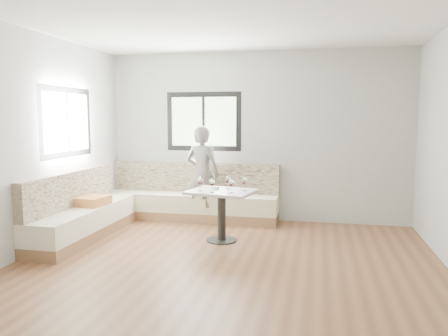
{
  "coord_description": "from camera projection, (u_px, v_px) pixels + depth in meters",
  "views": [
    {
      "loc": [
        1.02,
        -4.71,
        1.71
      ],
      "look_at": [
        -0.26,
        1.19,
        1.02
      ],
      "focal_mm": 35.0,
      "sensor_mm": 36.0,
      "label": 1
    }
  ],
  "objects": [
    {
      "name": "banquette",
      "position": [
        148.0,
        206.0,
        6.87
      ],
      "size": [
        2.9,
        2.8,
        0.95
      ],
      "color": "brown",
      "rests_on": "ground"
    },
    {
      "name": "wine_glass_b",
      "position": [
        212.0,
        183.0,
        5.84
      ],
      "size": [
        0.08,
        0.08,
        0.19
      ],
      "color": "white",
      "rests_on": "table"
    },
    {
      "name": "wine_glass_c",
      "position": [
        232.0,
        183.0,
        5.81
      ],
      "size": [
        0.08,
        0.08,
        0.19
      ],
      "color": "white",
      "rests_on": "table"
    },
    {
      "name": "wine_glass_e",
      "position": [
        245.0,
        181.0,
        6.0
      ],
      "size": [
        0.08,
        0.08,
        0.19
      ],
      "color": "white",
      "rests_on": "table"
    },
    {
      "name": "room",
      "position": [
        219.0,
        145.0,
        4.92
      ],
      "size": [
        5.01,
        5.01,
        2.81
      ],
      "color": "brown",
      "rests_on": "ground"
    },
    {
      "name": "wine_glass_d",
      "position": [
        228.0,
        180.0,
        6.11
      ],
      "size": [
        0.08,
        0.08,
        0.19
      ],
      "color": "white",
      "rests_on": "table"
    },
    {
      "name": "person",
      "position": [
        203.0,
        175.0,
        7.1
      ],
      "size": [
        0.65,
        0.5,
        1.59
      ],
      "primitive_type": "imported",
      "rotation": [
        0.0,
        0.0,
        2.91
      ],
      "color": "slate",
      "rests_on": "ground"
    },
    {
      "name": "table",
      "position": [
        222.0,
        203.0,
        6.05
      ],
      "size": [
        0.98,
        0.83,
        0.72
      ],
      "rotation": [
        0.0,
        0.0,
        -0.19
      ],
      "color": "black",
      "rests_on": "ground"
    },
    {
      "name": "olive_ramekin",
      "position": [
        216.0,
        188.0,
        6.13
      ],
      "size": [
        0.1,
        0.1,
        0.04
      ],
      "color": "white",
      "rests_on": "table"
    },
    {
      "name": "wine_glass_a",
      "position": [
        200.0,
        181.0,
        5.98
      ],
      "size": [
        0.08,
        0.08,
        0.19
      ],
      "color": "white",
      "rests_on": "table"
    }
  ]
}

